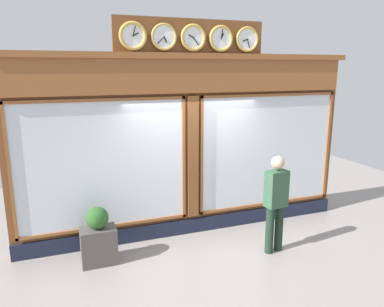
% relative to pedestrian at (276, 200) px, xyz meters
% --- Properties ---
extents(shop_facade, '(6.45, 0.42, 3.90)m').
position_rel_pedestrian_xyz_m(shop_facade, '(1.05, -1.33, 0.78)').
color(shop_facade, brown).
rests_on(shop_facade, ground_plane).
extents(pedestrian, '(0.39, 0.27, 1.69)m').
position_rel_pedestrian_xyz_m(pedestrian, '(0.00, 0.00, 0.00)').
color(pedestrian, '#1C2F21').
rests_on(pedestrian, ground_plane).
extents(planter_box, '(0.56, 0.36, 0.60)m').
position_rel_pedestrian_xyz_m(planter_box, '(2.85, -0.64, -0.63)').
color(planter_box, '#4C4742').
rests_on(planter_box, ground_plane).
extents(planter_shrub, '(0.36, 0.36, 0.36)m').
position_rel_pedestrian_xyz_m(planter_shrub, '(2.85, -0.64, -0.15)').
color(planter_shrub, '#285623').
rests_on(planter_shrub, planter_box).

